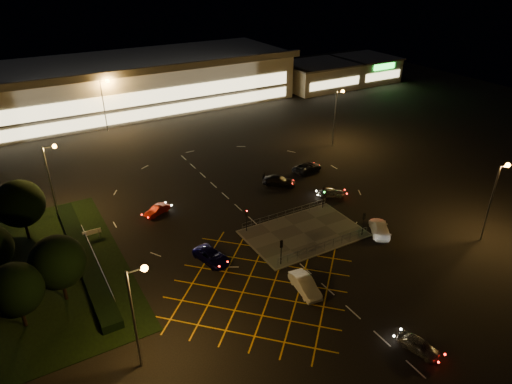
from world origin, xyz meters
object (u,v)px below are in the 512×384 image
car_near_silver (419,345)px  car_circ_red (157,210)px  car_far_dkgrey (279,181)px  car_approach_white (380,228)px  signal_ne (324,193)px  car_queue_white (305,285)px  signal_sw (281,247)px  car_east_grey (307,167)px  car_left_blue (212,256)px  car_right_silver (331,193)px  signal_se (364,219)px  signal_nw (246,216)px

car_near_silver → car_circ_red: size_ratio=1.03×
car_far_dkgrey → car_approach_white: (3.72, -17.61, 0.03)m
signal_ne → car_near_silver: (-8.28, -24.62, -1.72)m
signal_ne → car_queue_white: bearing=-133.3°
car_far_dkgrey → car_circ_red: bearing=127.5°
signal_sw → car_east_grey: bearing=-132.4°
car_left_blue → car_right_silver: size_ratio=1.32×
car_queue_white → car_left_blue: 11.38m
car_queue_white → signal_sw: bearing=94.2°
signal_ne → signal_sw: bearing=-146.4°
signal_sw → car_near_silver: signal_sw is taller
signal_se → car_far_dkgrey: signal_se is taller
signal_nw → car_queue_white: bearing=-91.2°
car_right_silver → signal_nw: bearing=124.0°
car_approach_white → signal_ne: bearing=-41.2°
car_right_silver → car_approach_white: size_ratio=0.72×
signal_ne → car_near_silver: bearing=-108.6°
signal_nw → signal_ne: same height
car_far_dkgrey → car_approach_white: size_ratio=0.97×
signal_sw → car_east_grey: 25.53m
car_circ_red → car_east_grey: 25.49m
car_near_silver → car_left_blue: car_left_blue is taller
signal_se → car_east_grey: size_ratio=0.62×
signal_nw → car_approach_white: (14.28, -8.62, -1.61)m
car_far_dkgrey → car_right_silver: 8.27m
car_circ_red → car_east_grey: (25.47, 1.00, 0.10)m
car_queue_white → car_far_dkgrey: bearing=71.0°
signal_ne → car_circ_red: bearing=154.2°
signal_nw → car_near_silver: signal_nw is taller
signal_sw → car_queue_white: 5.28m
signal_nw → car_east_grey: bearing=32.3°
car_far_dkgrey → car_right_silver: size_ratio=1.33×
car_near_silver → car_far_dkgrey: bearing=64.2°
car_near_silver → signal_nw: bearing=84.3°
signal_ne → car_approach_white: size_ratio=0.61×
car_near_silver → car_queue_white: bearing=94.6°
car_right_silver → car_circ_red: car_right_silver is taller
car_near_silver → car_left_blue: bearing=101.3°
signal_sw → car_near_silver: 17.13m
signal_sw → car_near_silver: bearing=102.6°
signal_nw → car_far_dkgrey: (10.56, 9.00, -1.64)m
signal_se → signal_ne: bearing=-90.0°
signal_ne → car_left_blue: (-18.43, -3.45, -1.68)m
car_circ_red → car_approach_white: car_approach_white is taller
car_queue_white → signal_se: bearing=29.5°
car_near_silver → car_east_grey: size_ratio=0.75×
signal_se → car_circ_red: bearing=-41.3°
car_left_blue → car_east_grey: car_east_grey is taller
signal_sw → signal_nw: same height
signal_sw → car_right_silver: (15.17, 10.12, -1.73)m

